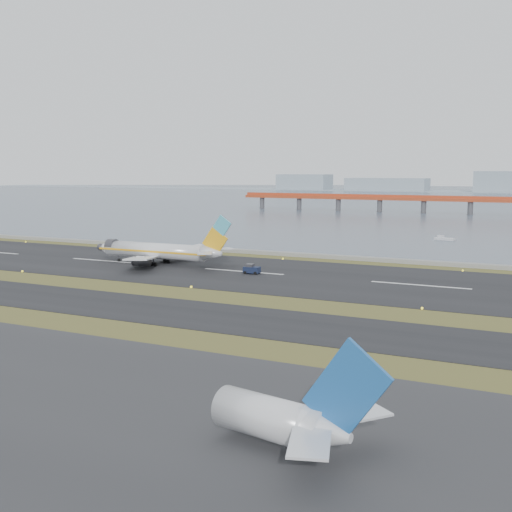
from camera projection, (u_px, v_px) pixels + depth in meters
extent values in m
plane|color=#3B4819|center=(170.00, 295.00, 119.55)|extent=(1000.00, 1000.00, 0.00)
cube|color=black|center=(131.00, 307.00, 108.86)|extent=(1000.00, 18.00, 0.10)
cube|color=black|center=(243.00, 272.00, 146.27)|extent=(1000.00, 45.00, 0.10)
cube|color=gray|center=(294.00, 254.00, 172.93)|extent=(1000.00, 2.50, 1.00)
cube|color=#414C5D|center=(480.00, 198.00, 529.30)|extent=(1400.00, 800.00, 1.30)
cube|color=#B7401F|center=(471.00, 200.00, 332.55)|extent=(260.00, 5.00, 1.60)
cube|color=#B7401F|center=(471.00, 197.00, 332.35)|extent=(260.00, 0.40, 1.40)
cylinder|color=#4C4C51|center=(299.00, 205.00, 374.87)|extent=(2.80, 2.80, 7.00)
cylinder|color=#4C4C51|center=(470.00, 209.00, 333.15)|extent=(2.80, 2.80, 7.00)
cube|color=#91A0AC|center=(500.00, 192.00, 671.82)|extent=(1400.00, 80.00, 1.00)
cube|color=#91A0AC|center=(305.00, 182.00, 766.22)|extent=(60.00, 35.00, 18.00)
cube|color=#91A0AC|center=(387.00, 184.00, 723.03)|extent=(90.00, 35.00, 14.00)
cube|color=#91A0AC|center=(510.00, 182.00, 666.01)|extent=(70.00, 35.00, 22.00)
cylinder|color=silver|center=(155.00, 251.00, 156.92)|extent=(28.00, 3.80, 3.80)
cone|color=silver|center=(104.00, 247.00, 163.70)|extent=(3.20, 3.80, 3.80)
cone|color=silver|center=(212.00, 253.00, 149.84)|extent=(5.00, 3.80, 3.80)
cube|color=yellow|center=(150.00, 251.00, 155.21)|extent=(31.00, 0.06, 0.45)
cube|color=yellow|center=(159.00, 250.00, 158.63)|extent=(31.00, 0.06, 0.45)
cube|color=silver|center=(141.00, 258.00, 148.49)|extent=(11.31, 15.89, 1.66)
cube|color=silver|center=(181.00, 250.00, 163.63)|extent=(11.31, 15.89, 1.66)
cylinder|color=#38373C|center=(142.00, 262.00, 151.61)|extent=(4.20, 2.10, 2.10)
cylinder|color=#38373C|center=(170.00, 255.00, 162.30)|extent=(4.20, 2.10, 2.10)
cube|color=yellow|center=(215.00, 241.00, 149.11)|extent=(6.80, 0.35, 6.85)
cube|color=#4AB4D3|center=(222.00, 225.00, 147.79)|extent=(4.85, 0.37, 4.90)
cube|color=silver|center=(205.00, 253.00, 146.26)|extent=(5.64, 6.80, 0.22)
cube|color=silver|center=(221.00, 249.00, 153.03)|extent=(5.64, 6.80, 0.22)
cylinder|color=black|center=(119.00, 260.00, 162.11)|extent=(0.80, 0.28, 0.80)
cylinder|color=black|center=(153.00, 264.00, 154.17)|extent=(1.00, 0.38, 1.00)
cylinder|color=black|center=(167.00, 261.00, 159.16)|extent=(1.00, 0.38, 1.00)
cube|color=#131B35|center=(252.00, 270.00, 142.91)|extent=(3.73, 2.26, 1.35)
cube|color=#38373C|center=(250.00, 266.00, 142.96)|extent=(1.68, 1.79, 0.79)
cylinder|color=black|center=(245.00, 273.00, 142.63)|extent=(0.81, 0.39, 0.79)
cylinder|color=black|center=(248.00, 272.00, 144.28)|extent=(0.81, 0.39, 0.79)
cylinder|color=black|center=(255.00, 273.00, 141.70)|extent=(0.81, 0.39, 0.79)
cylinder|color=black|center=(258.00, 272.00, 143.35)|extent=(0.81, 0.39, 0.79)
cylinder|color=silver|center=(271.00, 418.00, 53.22)|extent=(10.50, 5.41, 3.60)
cone|color=silver|center=(328.00, 432.00, 49.93)|extent=(4.60, 4.29, 3.60)
cube|color=#1E5AA7|center=(346.00, 391.00, 48.54)|extent=(7.63, 1.79, 8.32)
cube|color=silver|center=(310.00, 443.00, 46.79)|extent=(4.49, 6.14, 0.20)
cube|color=silver|center=(355.00, 414.00, 52.34)|extent=(5.79, 6.17, 0.20)
cube|color=silver|center=(445.00, 239.00, 212.24)|extent=(6.86, 3.50, 0.84)
cube|color=silver|center=(441.00, 237.00, 213.02)|extent=(2.17, 1.89, 0.84)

